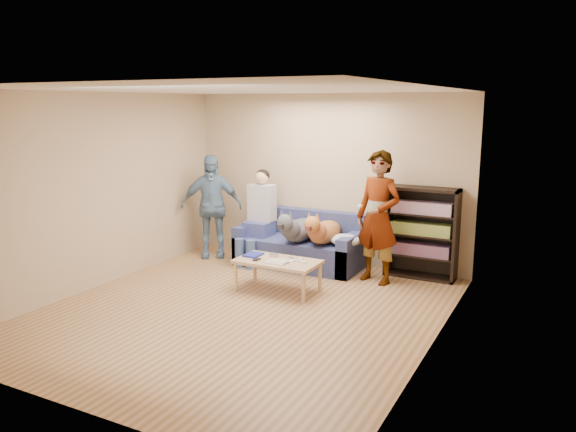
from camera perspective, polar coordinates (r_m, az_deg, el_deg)
The scene contains 27 objects.
ground at distance 6.86m, azimuth -4.67°, elevation -9.59°, with size 5.00×5.00×0.00m, color olive.
ceiling at distance 6.40m, azimuth -5.06°, elevation 12.69°, with size 5.00×5.00×0.00m, color white.
wall_back at distance 8.70m, azimuth 3.94°, elevation 3.77°, with size 4.50×4.50×0.00m, color tan.
wall_front at distance 4.64m, azimuth -21.53°, elevation -3.79°, with size 4.50×4.50×0.00m, color tan.
wall_left at distance 7.92m, azimuth -18.79°, elevation 2.43°, with size 5.00×5.00×0.00m, color tan.
wall_right at distance 5.66m, azimuth 14.83°, elevation -0.73°, with size 5.00×5.00×0.00m, color tan.
blanket at distance 8.15m, azimuth 5.87°, elevation -2.44°, with size 0.47×0.40×0.16m, color #B4B4B9.
person_standing_right at distance 7.77m, azimuth 9.14°, elevation -0.15°, with size 0.67×0.44×1.83m, color gray.
person_standing_left at distance 9.07m, azimuth -7.82°, elevation 0.99°, with size 0.97×0.40×1.66m, color #6C8DAE.
held_controller at distance 7.61m, azimuth 7.28°, elevation 0.98°, with size 0.04×0.12×0.03m, color silver.
notebook_blue at distance 7.64m, azimuth -3.53°, elevation -3.95°, with size 0.20×0.26×0.03m, color #1B2597.
papers at distance 7.30m, azimuth -1.09°, elevation -4.70°, with size 0.26×0.20×0.01m, color silver.
magazine at distance 7.30m, azimuth -0.80°, elevation -4.59°, with size 0.22×0.17×0.01m, color #BBB796.
camera_silver at distance 7.56m, azimuth -1.43°, elevation -3.99°, with size 0.11×0.06×0.05m, color #B9B9BE.
controller_a at distance 7.37m, azimuth 1.23°, elevation -4.48°, with size 0.04×0.13×0.03m, color silver.
controller_b at distance 7.27m, azimuth 1.52°, elevation -4.72°, with size 0.09×0.06×0.03m, color white.
headphone_cup_a at distance 7.30m, azimuth 0.25°, elevation -4.67°, with size 0.07×0.07×0.02m, color white.
headphone_cup_b at distance 7.37m, azimuth 0.54°, elevation -4.52°, with size 0.07×0.07×0.02m, color silver.
pen_orange at distance 7.28m, azimuth -1.80°, elevation -4.77°, with size 0.01×0.01×0.14m, color orange.
pen_black at distance 7.51m, azimuth 0.40°, elevation -4.26°, with size 0.01×0.01×0.14m, color black.
wallet at distance 7.43m, azimuth -3.20°, elevation -4.43°, with size 0.07×0.12×0.01m, color black.
sofa at distance 8.64m, azimuth 1.26°, elevation -3.16°, with size 1.90×0.85×0.82m.
person_seated at distance 8.72m, azimuth -2.98°, elevation 0.29°, with size 0.40×0.73×1.47m.
dog_gray at distance 8.30m, azimuth 0.97°, elevation -1.34°, with size 0.38×1.24×0.56m.
dog_tan at distance 8.19m, azimuth 3.55°, elevation -1.56°, with size 0.38×1.15×0.54m.
coffee_table at distance 7.42m, azimuth -1.06°, elevation -4.86°, with size 1.10×0.60×0.42m.
bookshelf at distance 8.16m, azimuth 13.44°, elevation -1.46°, with size 1.00×0.34×1.30m.
Camera 1 is at (3.42, -5.41, 2.45)m, focal length 35.00 mm.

